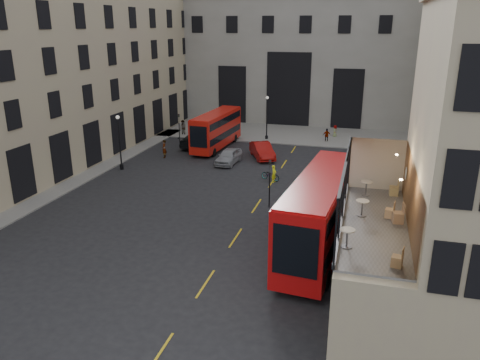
% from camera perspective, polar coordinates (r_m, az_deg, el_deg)
% --- Properties ---
extents(ground, '(140.00, 140.00, 0.00)m').
position_cam_1_polar(ground, '(25.68, 0.10, -13.14)').
color(ground, black).
rests_on(ground, ground).
extents(host_building_main, '(7.26, 11.40, 15.10)m').
position_cam_1_polar(host_building_main, '(22.26, 25.68, 1.86)').
color(host_building_main, tan).
rests_on(host_building_main, ground).
extents(host_frontage, '(3.00, 11.00, 4.50)m').
position_cam_1_polar(host_frontage, '(23.91, 15.56, -10.23)').
color(host_frontage, tan).
rests_on(host_frontage, ground).
extents(cafe_floor, '(3.00, 10.00, 0.10)m').
position_cam_1_polar(cafe_floor, '(22.92, 16.05, -5.16)').
color(cafe_floor, slate).
rests_on(cafe_floor, host_frontage).
extents(building_left, '(14.60, 50.60, 22.00)m').
position_cam_1_polar(building_left, '(52.60, -23.95, 14.64)').
color(building_left, tan).
rests_on(building_left, ground).
extents(gateway, '(35.00, 10.60, 18.00)m').
position_cam_1_polar(gateway, '(70.06, 6.74, 14.94)').
color(gateway, '#9C9991').
rests_on(gateway, ground).
extents(pavement_far, '(40.00, 12.00, 0.12)m').
position_cam_1_polar(pavement_far, '(61.75, 4.04, 5.82)').
color(pavement_far, slate).
rests_on(pavement_far, ground).
extents(pavement_left, '(8.00, 48.00, 0.12)m').
position_cam_1_polar(pavement_left, '(45.24, -23.43, -0.38)').
color(pavement_left, slate).
rests_on(pavement_left, ground).
extents(traffic_light_near, '(0.16, 0.20, 3.80)m').
position_cam_1_polar(traffic_light_near, '(35.55, 3.65, 0.31)').
color(traffic_light_near, black).
rests_on(traffic_light_near, ground).
extents(traffic_light_far, '(0.16, 0.20, 3.80)m').
position_cam_1_polar(traffic_light_far, '(54.45, -7.43, 6.56)').
color(traffic_light_far, black).
rests_on(traffic_light_far, ground).
extents(street_lamp_a, '(0.36, 0.36, 5.33)m').
position_cam_1_polar(street_lamp_a, '(46.59, -14.43, 4.09)').
color(street_lamp_a, black).
rests_on(street_lamp_a, ground).
extents(street_lamp_b, '(0.36, 0.36, 5.33)m').
position_cam_1_polar(street_lamp_b, '(57.43, 3.29, 7.27)').
color(street_lamp_b, black).
rests_on(street_lamp_b, ground).
extents(bus_near, '(3.95, 12.49, 4.90)m').
position_cam_1_polar(bus_near, '(28.82, 9.79, -3.64)').
color(bus_near, red).
rests_on(bus_near, ground).
extents(bus_far, '(2.93, 10.32, 4.07)m').
position_cam_1_polar(bus_far, '(53.44, -2.88, 6.32)').
color(bus_far, red).
rests_on(bus_far, ground).
extents(car_a, '(2.09, 4.55, 1.51)m').
position_cam_1_polar(car_a, '(47.55, -1.40, 2.91)').
color(car_a, gray).
rests_on(car_a, ground).
extents(car_b, '(3.84, 5.26, 1.65)m').
position_cam_1_polar(car_b, '(49.55, 2.72, 3.62)').
color(car_b, '#970C09').
rests_on(car_b, ground).
extents(car_c, '(3.44, 6.01, 1.64)m').
position_cam_1_polar(car_c, '(54.39, -5.06, 4.90)').
color(car_c, black).
rests_on(car_c, ground).
extents(bicycle, '(2.00, 1.30, 0.99)m').
position_cam_1_polar(bicycle, '(42.50, 3.72, 0.62)').
color(bicycle, gray).
rests_on(bicycle, ground).
extents(cyclist, '(0.49, 0.64, 1.57)m').
position_cam_1_polar(cyclist, '(41.89, 4.15, 0.76)').
color(cyclist, '#FEFF1A').
rests_on(cyclist, ground).
extents(pedestrian_a, '(1.15, 1.02, 1.98)m').
position_cam_1_polar(pedestrian_a, '(60.18, -6.94, 6.31)').
color(pedestrian_a, gray).
rests_on(pedestrian_a, ground).
extents(pedestrian_b, '(1.01, 1.25, 1.69)m').
position_cam_1_polar(pedestrian_b, '(58.64, -1.53, 5.97)').
color(pedestrian_b, gray).
rests_on(pedestrian_b, ground).
extents(pedestrian_c, '(1.03, 0.61, 1.65)m').
position_cam_1_polar(pedestrian_c, '(57.31, 10.53, 5.36)').
color(pedestrian_c, gray).
rests_on(pedestrian_c, ground).
extents(pedestrian_d, '(0.74, 0.88, 1.54)m').
position_cam_1_polar(pedestrian_d, '(60.04, 11.50, 5.83)').
color(pedestrian_d, gray).
rests_on(pedestrian_d, ground).
extents(pedestrian_e, '(0.62, 0.79, 1.91)m').
position_cam_1_polar(pedestrian_e, '(50.23, -9.24, 3.76)').
color(pedestrian_e, gray).
rests_on(pedestrian_e, ground).
extents(cafe_table_near, '(0.64, 0.64, 0.80)m').
position_cam_1_polar(cafe_table_near, '(20.02, 12.94, -6.59)').
color(cafe_table_near, beige).
rests_on(cafe_table_near, cafe_floor).
extents(cafe_table_mid, '(0.63, 0.63, 0.79)m').
position_cam_1_polar(cafe_table_mid, '(23.39, 14.69, -3.04)').
color(cafe_table_mid, silver).
rests_on(cafe_table_mid, cafe_floor).
extents(cafe_table_far, '(0.64, 0.64, 0.79)m').
position_cam_1_polar(cafe_table_far, '(26.26, 15.15, -0.71)').
color(cafe_table_far, white).
rests_on(cafe_table_far, cafe_floor).
extents(cafe_chair_a, '(0.48, 0.48, 0.82)m').
position_cam_1_polar(cafe_chair_a, '(19.13, 18.63, -9.30)').
color(cafe_chair_a, tan).
rests_on(cafe_chair_a, cafe_floor).
extents(cafe_chair_b, '(0.54, 0.54, 0.97)m').
position_cam_1_polar(cafe_chair_b, '(23.15, 18.72, -4.27)').
color(cafe_chair_b, tan).
rests_on(cafe_chair_b, cafe_floor).
extents(cafe_chair_c, '(0.48, 0.48, 0.83)m').
position_cam_1_polar(cafe_chair_c, '(23.63, 17.81, -3.81)').
color(cafe_chair_c, tan).
rests_on(cafe_chair_c, cafe_floor).
extents(cafe_chair_d, '(0.49, 0.49, 0.92)m').
position_cam_1_polar(cafe_chair_d, '(26.77, 18.27, -1.20)').
color(cafe_chair_d, tan).
rests_on(cafe_chair_d, cafe_floor).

